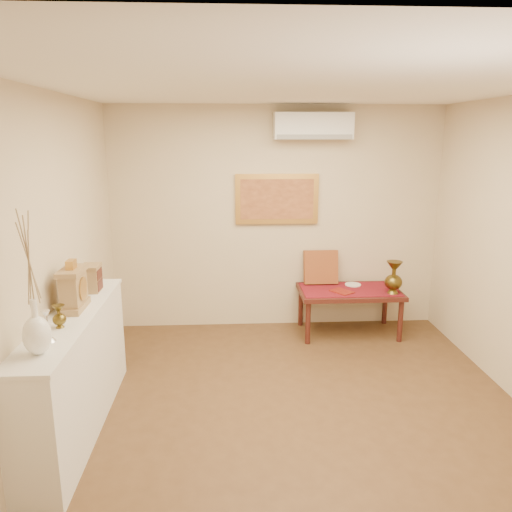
{
  "coord_description": "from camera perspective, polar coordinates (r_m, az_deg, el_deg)",
  "views": [
    {
      "loc": [
        -0.58,
        -3.74,
        2.35
      ],
      "look_at": [
        -0.31,
        1.15,
        1.16
      ],
      "focal_mm": 35.0,
      "sensor_mm": 36.0,
      "label": 1
    }
  ],
  "objects": [
    {
      "name": "painting",
      "position": [
        6.04,
        2.4,
        6.53
      ],
      "size": [
        1.0,
        0.06,
        0.6
      ],
      "color": "gold",
      "rests_on": "wall_back"
    },
    {
      "name": "wall_back",
      "position": [
        6.1,
        2.35,
        4.23
      ],
      "size": [
        4.0,
        0.02,
        2.7
      ],
      "primitive_type": "cube",
      "color": "beige",
      "rests_on": "ground"
    },
    {
      "name": "mantel_clock",
      "position": [
        4.25,
        -20.12,
        -3.51
      ],
      "size": [
        0.17,
        0.36,
        0.41
      ],
      "color": "#9F7E52",
      "rests_on": "display_ledge"
    },
    {
      "name": "wooden_chest",
      "position": [
        4.71,
        -18.31,
        -2.41
      ],
      "size": [
        0.16,
        0.21,
        0.24
      ],
      "color": "#9F7E52",
      "rests_on": "display_ledge"
    },
    {
      "name": "candlestick",
      "position": [
        3.69,
        -22.81,
        -7.4
      ],
      "size": [
        0.1,
        0.1,
        0.22
      ],
      "primitive_type": null,
      "color": "silver",
      "rests_on": "display_ledge"
    },
    {
      "name": "menu",
      "position": [
        5.95,
        9.79,
        -4.02
      ],
      "size": [
        0.29,
        0.31,
        0.01
      ],
      "primitive_type": "cube",
      "rotation": [
        0.0,
        0.0,
        0.63
      ],
      "color": "maroon",
      "rests_on": "table_cloth"
    },
    {
      "name": "plate",
      "position": [
        6.24,
        11.02,
        -3.22
      ],
      "size": [
        0.2,
        0.2,
        0.01
      ],
      "primitive_type": "cylinder",
      "color": "white",
      "rests_on": "table_cloth"
    },
    {
      "name": "cushion",
      "position": [
        6.2,
        7.41,
        -1.26
      ],
      "size": [
        0.41,
        0.18,
        0.43
      ],
      "primitive_type": "cube",
      "rotation": [
        -0.21,
        0.0,
        0.0
      ],
      "color": "maroon",
      "rests_on": "table_cloth"
    },
    {
      "name": "wall_left",
      "position": [
        4.12,
        -23.17,
        -1.49
      ],
      "size": [
        0.02,
        4.5,
        2.7
      ],
      "primitive_type": "cube",
      "color": "beige",
      "rests_on": "ground"
    },
    {
      "name": "floor",
      "position": [
        4.46,
        5.08,
        -18.21
      ],
      "size": [
        4.5,
        4.5,
        0.0
      ],
      "primitive_type": "plane",
      "color": "brown",
      "rests_on": "ground"
    },
    {
      "name": "display_ledge",
      "position": [
        4.36,
        -19.88,
        -12.45
      ],
      "size": [
        0.37,
        2.02,
        0.98
      ],
      "color": "white",
      "rests_on": "floor"
    },
    {
      "name": "wall_front",
      "position": [
        1.89,
        16.23,
        -18.9
      ],
      "size": [
        4.0,
        0.02,
        2.7
      ],
      "primitive_type": "cube",
      "color": "beige",
      "rests_on": "ground"
    },
    {
      "name": "ceiling",
      "position": [
        3.8,
        5.98,
        18.88
      ],
      "size": [
        4.5,
        4.5,
        0.0
      ],
      "primitive_type": "plane",
      "rotation": [
        3.14,
        0.0,
        0.0
      ],
      "color": "white",
      "rests_on": "ground"
    },
    {
      "name": "table_cloth",
      "position": [
        6.07,
        10.64,
        -3.77
      ],
      "size": [
        1.14,
        0.59,
        0.01
      ],
      "primitive_type": "cube",
      "color": "maroon",
      "rests_on": "low_table"
    },
    {
      "name": "white_vase",
      "position": [
        3.4,
        -24.29,
        -2.98
      ],
      "size": [
        0.18,
        0.18,
        0.93
      ],
      "primitive_type": null,
      "color": "white",
      "rests_on": "display_ledge"
    },
    {
      "name": "low_table",
      "position": [
        6.09,
        10.61,
        -4.39
      ],
      "size": [
        1.2,
        0.7,
        0.55
      ],
      "color": "#471A15",
      "rests_on": "floor"
    },
    {
      "name": "ac_unit",
      "position": [
        5.94,
        6.55,
        14.53
      ],
      "size": [
        0.9,
        0.25,
        0.3
      ],
      "color": "white",
      "rests_on": "wall_back"
    },
    {
      "name": "brass_urn_small",
      "position": [
        3.91,
        -21.61,
        -6.09
      ],
      "size": [
        0.1,
        0.1,
        0.22
      ],
      "primitive_type": null,
      "color": "brown",
      "rests_on": "display_ledge"
    },
    {
      "name": "brass_urn_tall",
      "position": [
        5.97,
        15.48,
        -1.99
      ],
      "size": [
        0.21,
        0.21,
        0.46
      ],
      "primitive_type": null,
      "color": "brown",
      "rests_on": "table_cloth"
    }
  ]
}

